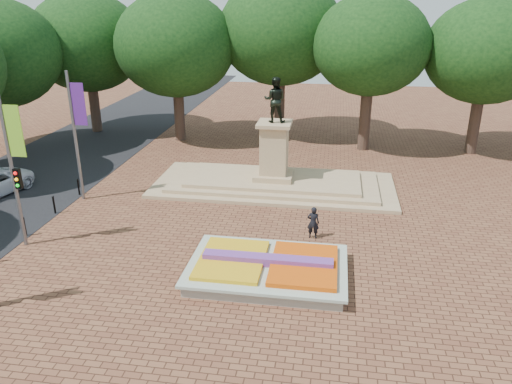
{
  "coord_description": "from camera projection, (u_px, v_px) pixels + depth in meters",
  "views": [
    {
      "loc": [
        3.29,
        -19.27,
        10.58
      ],
      "look_at": [
        -0.03,
        1.55,
        2.2
      ],
      "focal_mm": 35.0,
      "sensor_mm": 36.0,
      "label": 1
    }
  ],
  "objects": [
    {
      "name": "banner_poles",
      "position": [
        9.0,
        166.0,
        20.91
      ],
      "size": [
        0.88,
        11.17,
        7.0
      ],
      "color": "slate",
      "rests_on": "ground"
    },
    {
      "name": "monument",
      "position": [
        274.0,
        173.0,
        29.09
      ],
      "size": [
        14.0,
        6.0,
        6.4
      ],
      "color": "tan",
      "rests_on": "ground"
    },
    {
      "name": "asphalt_street",
      "position": [
        10.0,
        190.0,
        28.85
      ],
      "size": [
        9.0,
        90.0,
        0.02
      ],
      "primitive_type": "cube",
      "color": "black",
      "rests_on": "ground"
    },
    {
      "name": "bollard_row",
      "position": [
        7.0,
        238.0,
        22.06
      ],
      "size": [
        0.12,
        13.12,
        0.98
      ],
      "color": "black",
      "rests_on": "ground"
    },
    {
      "name": "pedestrian",
      "position": [
        313.0,
        222.0,
        22.99
      ],
      "size": [
        0.59,
        0.41,
        1.56
      ],
      "primitive_type": "imported",
      "rotation": [
        0.0,
        0.0,
        3.06
      ],
      "color": "black",
      "rests_on": "ground"
    },
    {
      "name": "tree_row_back",
      "position": [
        324.0,
        53.0,
        35.79
      ],
      "size": [
        44.8,
        8.8,
        10.43
      ],
      "color": "#34241C",
      "rests_on": "ground"
    },
    {
      "name": "ground",
      "position": [
        251.0,
        251.0,
        22.07
      ],
      "size": [
        90.0,
        90.0,
        0.0
      ],
      "primitive_type": "plane",
      "color": "brown",
      "rests_on": "ground"
    },
    {
      "name": "flower_bed",
      "position": [
        268.0,
        268.0,
        19.95
      ],
      "size": [
        6.3,
        4.3,
        0.91
      ],
      "color": "gray",
      "rests_on": "ground"
    }
  ]
}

